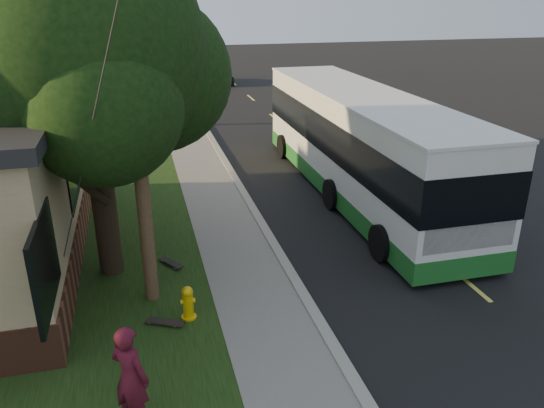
{
  "coord_description": "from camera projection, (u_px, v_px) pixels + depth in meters",
  "views": [
    {
      "loc": [
        -3.27,
        -9.57,
        6.46
      ],
      "look_at": [
        -0.2,
        2.31,
        1.5
      ],
      "focal_mm": 35.0,
      "sensor_mm": 36.0,
      "label": 1
    }
  ],
  "objects": [
    {
      "name": "ground",
      "position": [
        307.0,
        303.0,
        11.77
      ],
      "size": [
        120.0,
        120.0,
        0.0
      ],
      "primitive_type": "plane",
      "color": "black",
      "rests_on": "ground"
    },
    {
      "name": "curb",
      "position": [
        228.0,
        166.0,
        20.73
      ],
      "size": [
        0.25,
        80.0,
        0.12
      ],
      "primitive_type": "cube",
      "color": "gray",
      "rests_on": "ground"
    },
    {
      "name": "road",
      "position": [
        324.0,
        160.0,
        21.68
      ],
      "size": [
        8.0,
        80.0,
        0.01
      ],
      "primitive_type": "cube",
      "color": "black",
      "rests_on": "ground"
    },
    {
      "name": "bare_tree_far",
      "position": [
        135.0,
        59.0,
        37.26
      ],
      "size": [
        1.38,
        1.21,
        4.03
      ],
      "color": "black",
      "rests_on": "grass_verge"
    },
    {
      "name": "utility_pole",
      "position": [
        133.0,
        93.0,
        10.16
      ],
      "size": [
        2.86,
        3.21,
        9.07
      ],
      "color": "#473321",
      "rests_on": "ground"
    },
    {
      "name": "skateboard_main",
      "position": [
        171.0,
        263.0,
        13.26
      ],
      "size": [
        0.58,
        0.76,
        0.07
      ],
      "color": "black",
      "rests_on": "grass_verge"
    },
    {
      "name": "fire_hydrant",
      "position": [
        188.0,
        303.0,
        11.01
      ],
      "size": [
        0.32,
        0.32,
        0.74
      ],
      "color": "#E6B00C",
      "rests_on": "grass_verge"
    },
    {
      "name": "traffic_signal",
      "position": [
        179.0,
        36.0,
        41.22
      ],
      "size": [
        0.18,
        0.22,
        5.5
      ],
      "color": "#2D2D30",
      "rests_on": "ground"
    },
    {
      "name": "skateboard_spare",
      "position": [
        165.0,
        322.0,
        10.89
      ],
      "size": [
        0.82,
        0.55,
        0.08
      ],
      "color": "black",
      "rests_on": "grass_verge"
    },
    {
      "name": "bare_tree_near",
      "position": [
        129.0,
        84.0,
        26.31
      ],
      "size": [
        1.38,
        1.21,
        4.31
      ],
      "color": "black",
      "rests_on": "grass_verge"
    },
    {
      "name": "leafy_tree",
      "position": [
        87.0,
        56.0,
        11.25
      ],
      "size": [
        6.3,
        6.0,
        7.8
      ],
      "color": "black",
      "rests_on": "grass_verge"
    },
    {
      "name": "sidewalk",
      "position": [
        202.0,
        169.0,
        20.5
      ],
      "size": [
        2.0,
        80.0,
        0.08
      ],
      "primitive_type": "cube",
      "color": "slate",
      "rests_on": "ground"
    },
    {
      "name": "grass_verge",
      "position": [
        108.0,
        176.0,
        19.69
      ],
      "size": [
        5.0,
        80.0,
        0.07
      ],
      "primitive_type": "cube",
      "color": "black",
      "rests_on": "ground"
    },
    {
      "name": "skateboarder",
      "position": [
        131.0,
        377.0,
        8.08
      ],
      "size": [
        0.78,
        0.77,
        1.82
      ],
      "primitive_type": "imported",
      "rotation": [
        0.0,
        0.0,
        2.41
      ],
      "color": "#4C0F1E",
      "rests_on": "grass_verge"
    },
    {
      "name": "distant_car",
      "position": [
        217.0,
        74.0,
        39.41
      ],
      "size": [
        2.14,
        4.21,
        1.37
      ],
      "primitive_type": "imported",
      "rotation": [
        0.0,
        0.0,
        0.13
      ],
      "color": "black",
      "rests_on": "ground"
    },
    {
      "name": "transit_bus",
      "position": [
        360.0,
        142.0,
        17.44
      ],
      "size": [
        2.94,
        12.72,
        3.44
      ],
      "color": "silver",
      "rests_on": "ground"
    }
  ]
}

